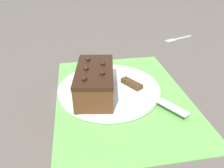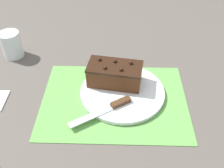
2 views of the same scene
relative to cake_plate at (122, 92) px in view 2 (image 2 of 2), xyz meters
The scene contains 6 objects.
ground_plane 0.04m from the cake_plate, 130.86° to the right, with size 3.00×3.00×0.00m, color #544C47.
placemat_woven 0.04m from the cake_plate, 130.86° to the right, with size 0.46×0.34×0.00m, color #609E4C.
cake_plate is the anchor object (origin of this frame).
chocolate_cake 0.06m from the cake_plate, 125.60° to the left, with size 0.19×0.12×0.08m.
serving_knife 0.09m from the cake_plate, 113.85° to the right, with size 0.18×0.13×0.01m.
drinking_glass 0.47m from the cake_plate, 154.00° to the left, with size 0.08×0.08×0.10m.
Camera 2 is at (0.01, -0.59, 0.60)m, focal length 42.00 mm.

